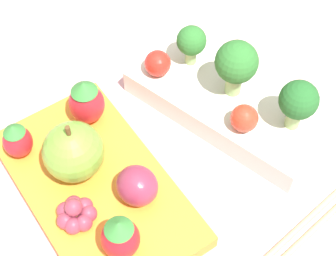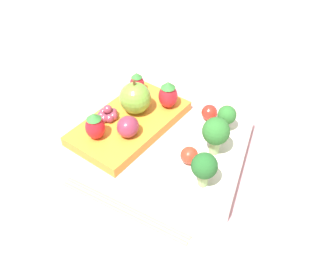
# 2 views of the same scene
# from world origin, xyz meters

# --- Properties ---
(ground_plane) EXTENTS (4.00, 4.00, 0.00)m
(ground_plane) POSITION_xyz_m (0.00, 0.00, 0.00)
(ground_plane) COLOR #C6939E
(bento_box_savoury) EXTENTS (0.21, 0.13, 0.03)m
(bento_box_savoury) POSITION_xyz_m (0.00, 0.08, 0.01)
(bento_box_savoury) COLOR silver
(bento_box_savoury) RESTS_ON ground_plane
(bento_box_fruit) EXTENTS (0.22, 0.15, 0.02)m
(bento_box_fruit) POSITION_xyz_m (-0.01, -0.09, 0.01)
(bento_box_fruit) COLOR orange
(bento_box_fruit) RESTS_ON ground_plane
(broccoli_floret_0) EXTENTS (0.04, 0.04, 0.06)m
(broccoli_floret_0) POSITION_xyz_m (0.00, 0.08, 0.07)
(broccoli_floret_0) COLOR #93B770
(broccoli_floret_0) RESTS_ON bento_box_savoury
(broccoli_floret_1) EXTENTS (0.04, 0.04, 0.06)m
(broccoli_floret_1) POSITION_xyz_m (0.07, 0.09, 0.06)
(broccoli_floret_1) COLOR #93B770
(broccoli_floret_1) RESTS_ON bento_box_savoury
(broccoli_floret_2) EXTENTS (0.03, 0.03, 0.05)m
(broccoli_floret_2) POSITION_xyz_m (-0.06, 0.07, 0.06)
(broccoli_floret_2) COLOR #93B770
(broccoli_floret_2) RESTS_ON bento_box_savoury
(cherry_tomato_0) EXTENTS (0.03, 0.03, 0.03)m
(cherry_tomato_0) POSITION_xyz_m (-0.07, 0.04, 0.04)
(cherry_tomato_0) COLOR red
(cherry_tomato_0) RESTS_ON bento_box_savoury
(cherry_tomato_1) EXTENTS (0.03, 0.03, 0.03)m
(cherry_tomato_1) POSITION_xyz_m (0.04, 0.05, 0.04)
(cherry_tomato_1) COLOR red
(cherry_tomato_1) RESTS_ON bento_box_savoury
(apple) EXTENTS (0.06, 0.06, 0.07)m
(apple) POSITION_xyz_m (-0.04, -0.09, 0.05)
(apple) COLOR #70A838
(apple) RESTS_ON bento_box_fruit
(strawberry_0) EXTENTS (0.03, 0.03, 0.05)m
(strawberry_0) POSITION_xyz_m (-0.08, -0.04, 0.04)
(strawberry_0) COLOR red
(strawberry_0) RESTS_ON bento_box_fruit
(strawberry_1) EXTENTS (0.03, 0.03, 0.05)m
(strawberry_1) POSITION_xyz_m (0.05, -0.11, 0.04)
(strawberry_1) COLOR red
(strawberry_1) RESTS_ON bento_box_fruit
(strawberry_2) EXTENTS (0.03, 0.03, 0.04)m
(strawberry_2) POSITION_xyz_m (-0.09, -0.12, 0.04)
(strawberry_2) COLOR red
(strawberry_2) RESTS_ON bento_box_fruit
(plum) EXTENTS (0.04, 0.04, 0.03)m
(plum) POSITION_xyz_m (0.02, -0.07, 0.04)
(plum) COLOR #892D47
(plum) RESTS_ON bento_box_fruit
(grape_cluster) EXTENTS (0.04, 0.04, 0.03)m
(grape_cluster) POSITION_xyz_m (0.00, -0.12, 0.03)
(grape_cluster) COLOR #93384C
(grape_cluster) RESTS_ON bento_box_fruit
(chopsticks_pair) EXTENTS (0.02, 0.21, 0.01)m
(chopsticks_pair) POSITION_xyz_m (0.14, 0.00, 0.00)
(chopsticks_pair) COLOR tan
(chopsticks_pair) RESTS_ON ground_plane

